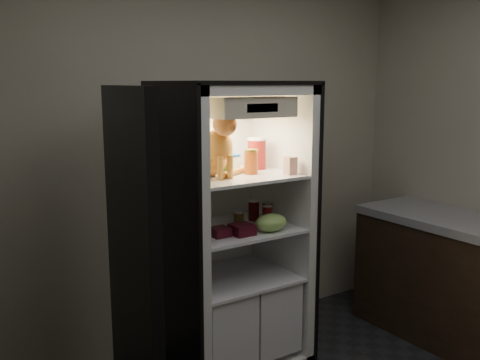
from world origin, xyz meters
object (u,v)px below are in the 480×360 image
(salsa_jar, at_px, (251,162))
(soda_can_b, at_px, (268,212))
(mayo_tub, at_px, (234,163))
(cream_carton, at_px, (290,166))
(tabby_cat, at_px, (214,150))
(berry_box_right, at_px, (242,229))
(berry_box_left, at_px, (220,232))
(parmesan_shaker, at_px, (227,158))
(pepper_jar, at_px, (257,153))
(condiment_jar, at_px, (239,218))
(soda_can_a, at_px, (254,211))
(refrigerator, at_px, (229,247))
(grape_bag, at_px, (271,223))
(soda_can_c, at_px, (267,215))

(salsa_jar, bearing_deg, soda_can_b, 19.64)
(mayo_tub, xyz_separation_m, cream_carton, (0.23, -0.30, -0.00))
(mayo_tub, height_order, soda_can_b, mayo_tub)
(tabby_cat, distance_m, berry_box_right, 0.52)
(salsa_jar, distance_m, berry_box_left, 0.49)
(parmesan_shaker, height_order, salsa_jar, parmesan_shaker)
(pepper_jar, xyz_separation_m, berry_box_left, (-0.43, -0.22, -0.43))
(condiment_jar, bearing_deg, tabby_cat, -170.36)
(soda_can_a, bearing_deg, salsa_jar, -131.36)
(refrigerator, bearing_deg, soda_can_b, -10.32)
(pepper_jar, xyz_separation_m, grape_bag, (-0.10, -0.29, -0.40))
(refrigerator, relative_size, pepper_jar, 8.90)
(salsa_jar, height_order, grape_bag, salsa_jar)
(mayo_tub, height_order, grape_bag, mayo_tub)
(condiment_jar, bearing_deg, soda_can_c, -26.50)
(condiment_jar, xyz_separation_m, grape_bag, (0.09, -0.23, 0.01))
(soda_can_c, height_order, berry_box_left, soda_can_c)
(condiment_jar, bearing_deg, berry_box_right, -118.53)
(soda_can_c, bearing_deg, mayo_tub, 138.28)
(tabby_cat, height_order, salsa_jar, tabby_cat)
(mayo_tub, height_order, pepper_jar, pepper_jar)
(soda_can_c, bearing_deg, soda_can_b, 52.53)
(tabby_cat, relative_size, salsa_jar, 2.80)
(mayo_tub, relative_size, soda_can_a, 0.84)
(parmesan_shaker, height_order, berry_box_left, parmesan_shaker)
(berry_box_right, bearing_deg, parmesan_shaker, 86.17)
(soda_can_b, bearing_deg, mayo_tub, 158.78)
(grape_bag, bearing_deg, mayo_tub, 105.53)
(tabby_cat, distance_m, pepper_jar, 0.41)
(soda_can_c, height_order, grape_bag, soda_can_c)
(parmesan_shaker, xyz_separation_m, berry_box_right, (-0.01, -0.19, -0.42))
(mayo_tub, height_order, salsa_jar, salsa_jar)
(soda_can_a, bearing_deg, berry_box_left, -152.85)
(refrigerator, distance_m, salsa_jar, 0.60)
(pepper_jar, relative_size, grape_bag, 0.96)
(refrigerator, xyz_separation_m, cream_carton, (0.29, -0.27, 0.55))
(soda_can_b, distance_m, condiment_jar, 0.22)
(soda_can_a, bearing_deg, tabby_cat, -167.35)
(pepper_jar, height_order, soda_can_a, pepper_jar)
(soda_can_a, height_order, berry_box_right, soda_can_a)
(pepper_jar, relative_size, soda_can_b, 1.65)
(berry_box_left, height_order, berry_box_right, berry_box_right)
(pepper_jar, distance_m, berry_box_right, 0.58)
(pepper_jar, relative_size, soda_can_c, 1.71)
(mayo_tub, xyz_separation_m, pepper_jar, (0.18, -0.00, 0.05))
(salsa_jar, height_order, cream_carton, salsa_jar)
(soda_can_b, bearing_deg, berry_box_left, -163.65)
(parmesan_shaker, distance_m, grape_bag, 0.49)
(tabby_cat, bearing_deg, berry_box_left, -108.32)
(soda_can_c, relative_size, berry_box_left, 1.12)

